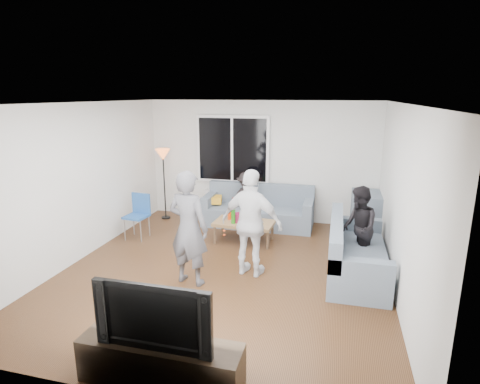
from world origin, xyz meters
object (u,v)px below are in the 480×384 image
(side_chair, at_px, (136,217))
(television, at_px, (158,312))
(sofa_back_section, at_px, (258,206))
(coffee_table, at_px, (244,232))
(player_left, at_px, (189,228))
(spectator_right, at_px, (358,228))
(spectator_back, at_px, (246,199))
(floor_lamp, at_px, (164,185))
(player_right, at_px, (252,223))
(tv_console, at_px, (161,362))
(sofa_right_section, at_px, (358,248))

(side_chair, distance_m, television, 4.09)
(sofa_back_section, height_order, side_chair, side_chair)
(coffee_table, bearing_deg, sofa_back_section, 86.62)
(coffee_table, relative_size, player_left, 0.65)
(coffee_table, height_order, spectator_right, spectator_right)
(coffee_table, relative_size, spectator_back, 0.97)
(side_chair, relative_size, spectator_back, 0.76)
(side_chair, height_order, floor_lamp, floor_lamp)
(floor_lamp, relative_size, spectator_back, 1.37)
(side_chair, xyz_separation_m, player_left, (1.66, -1.45, 0.42))
(coffee_table, bearing_deg, side_chair, -170.94)
(player_left, relative_size, spectator_right, 1.27)
(player_right, xyz_separation_m, spectator_back, (-0.63, 2.30, -0.26))
(side_chair, xyz_separation_m, tv_console, (2.15, -3.46, -0.21))
(side_chair, bearing_deg, sofa_back_section, 38.67)
(sofa_right_section, distance_m, television, 3.51)
(coffee_table, bearing_deg, player_right, -71.46)
(player_left, relative_size, television, 1.49)
(player_left, bearing_deg, tv_console, 114.55)
(side_chair, distance_m, player_left, 2.25)
(sofa_right_section, relative_size, floor_lamp, 1.28)
(coffee_table, relative_size, spectator_right, 0.82)
(side_chair, xyz_separation_m, spectator_right, (4.07, -0.32, 0.24))
(sofa_back_section, height_order, spectator_right, spectator_right)
(coffee_table, height_order, spectator_back, spectator_back)
(side_chair, height_order, player_right, player_right)
(side_chair, bearing_deg, player_right, -14.32)
(sofa_back_section, height_order, coffee_table, sofa_back_section)
(player_left, distance_m, spectator_right, 2.67)
(sofa_back_section, xyz_separation_m, side_chair, (-2.11, -1.31, 0.01))
(sofa_right_section, xyz_separation_m, player_left, (-2.41, -0.92, 0.43))
(floor_lamp, distance_m, tv_console, 5.24)
(floor_lamp, height_order, television, floor_lamp)
(sofa_back_section, relative_size, floor_lamp, 1.47)
(player_left, distance_m, player_right, 0.96)
(coffee_table, height_order, player_right, player_right)
(sofa_back_section, relative_size, television, 2.02)
(coffee_table, relative_size, television, 0.96)
(player_right, relative_size, spectator_right, 1.24)
(sofa_right_section, height_order, television, television)
(sofa_right_section, bearing_deg, television, 146.74)
(player_right, bearing_deg, television, 93.17)
(player_right, bearing_deg, floor_lamp, -31.40)
(player_right, bearing_deg, tv_console, 93.17)
(player_left, relative_size, player_right, 1.03)
(side_chair, bearing_deg, coffee_table, 15.85)
(floor_lamp, xyz_separation_m, player_left, (1.66, -2.74, 0.07))
(player_right, bearing_deg, spectator_right, -147.18)
(tv_console, xyz_separation_m, television, (0.00, 0.00, 0.55))
(sofa_right_section, bearing_deg, tv_console, 146.74)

